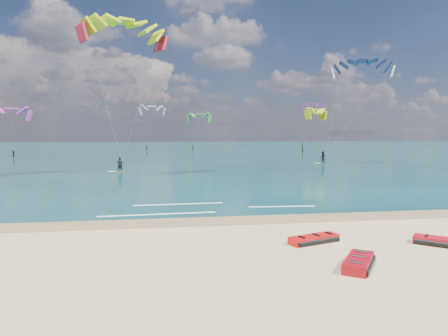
{
  "coord_description": "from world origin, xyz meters",
  "views": [
    {
      "loc": [
        -2.35,
        -17.65,
        4.63
      ],
      "look_at": [
        1.49,
        8.0,
        2.37
      ],
      "focal_mm": 32.0,
      "sensor_mm": 36.0,
      "label": 1
    }
  ],
  "objects_px": {
    "packed_kite_left": "(314,243)",
    "kitesurfer_far": "(343,106)",
    "packed_kite_mid": "(446,246)",
    "packed_kite_right": "(358,268)",
    "kitesurfer_main": "(121,94)"
  },
  "relations": [
    {
      "from": "packed_kite_left",
      "to": "kitesurfer_far",
      "type": "height_order",
      "value": "kitesurfer_far"
    },
    {
      "from": "packed_kite_mid",
      "to": "kitesurfer_far",
      "type": "distance_m",
      "value": 44.06
    },
    {
      "from": "packed_kite_right",
      "to": "kitesurfer_main",
      "type": "height_order",
      "value": "kitesurfer_main"
    },
    {
      "from": "kitesurfer_main",
      "to": "kitesurfer_far",
      "type": "relative_size",
      "value": 1.06
    },
    {
      "from": "packed_kite_mid",
      "to": "packed_kite_right",
      "type": "height_order",
      "value": "packed_kite_right"
    },
    {
      "from": "packed_kite_left",
      "to": "packed_kite_right",
      "type": "xyz_separation_m",
      "value": [
        0.35,
        -3.24,
        0.0
      ]
    },
    {
      "from": "packed_kite_left",
      "to": "kitesurfer_main",
      "type": "bearing_deg",
      "value": 91.72
    },
    {
      "from": "packed_kite_mid",
      "to": "kitesurfer_main",
      "type": "height_order",
      "value": "kitesurfer_main"
    },
    {
      "from": "packed_kite_right",
      "to": "kitesurfer_main",
      "type": "relative_size",
      "value": 0.13
    },
    {
      "from": "packed_kite_left",
      "to": "kitesurfer_far",
      "type": "xyz_separation_m",
      "value": [
        19.61,
        39.4,
        8.6
      ]
    },
    {
      "from": "kitesurfer_far",
      "to": "packed_kite_right",
      "type": "bearing_deg",
      "value": -93.83
    },
    {
      "from": "packed_kite_left",
      "to": "packed_kite_right",
      "type": "distance_m",
      "value": 3.26
    },
    {
      "from": "packed_kite_left",
      "to": "kitesurfer_far",
      "type": "distance_m",
      "value": 44.84
    },
    {
      "from": "packed_kite_left",
      "to": "kitesurfer_far",
      "type": "bearing_deg",
      "value": 44.81
    },
    {
      "from": "kitesurfer_far",
      "to": "kitesurfer_main",
      "type": "bearing_deg",
      "value": -140.24
    }
  ]
}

